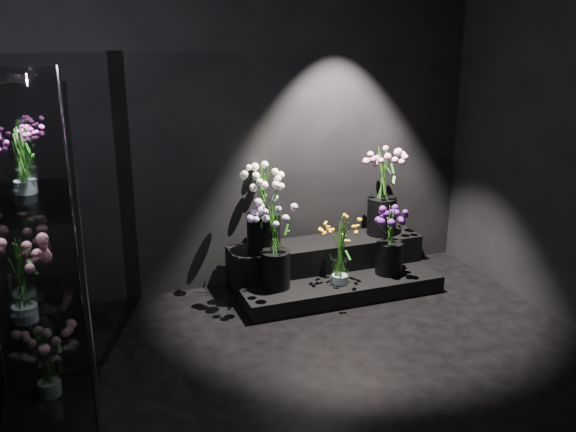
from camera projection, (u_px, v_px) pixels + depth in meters
floor at (350, 405)px, 3.89m from camera, size 4.00×4.00×0.00m
wall_back at (250, 123)px, 5.25m from camera, size 4.00×0.00×4.00m
display_riser at (330, 269)px, 5.52m from camera, size 1.70×0.76×0.38m
display_case at (30, 269)px, 3.34m from camera, size 0.55×0.91×2.00m
bouquet_orange_bells at (340, 252)px, 5.18m from camera, size 0.29×0.29×0.55m
bouquet_lilac at (275, 239)px, 5.07m from camera, size 0.46×0.46×0.71m
bouquet_purple at (390, 237)px, 5.38m from camera, size 0.37×0.37×0.59m
bouquet_cream_roses at (263, 204)px, 5.21m from camera, size 0.53×0.53×0.70m
bouquet_pink_roses at (383, 188)px, 5.59m from camera, size 0.41×0.41×0.77m
bouquet_case_pink at (21, 279)px, 3.19m from camera, size 0.34×0.34×0.44m
bouquet_case_magenta at (22, 160)px, 3.31m from camera, size 0.26×0.26×0.35m
bouquet_case_base_pink at (46, 357)px, 3.76m from camera, size 0.32×0.32×0.48m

